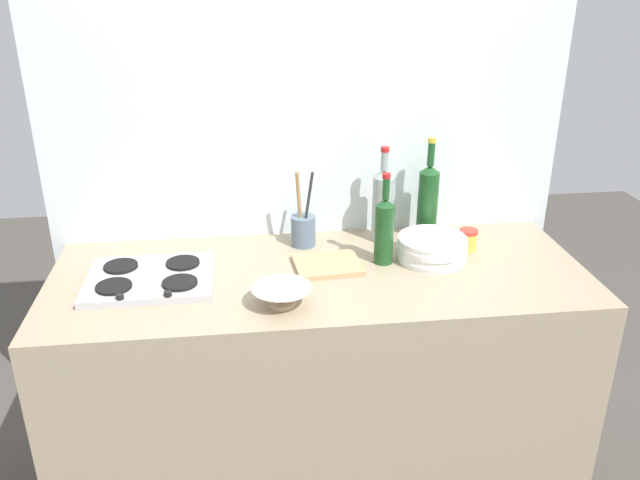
{
  "coord_description": "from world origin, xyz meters",
  "views": [
    {
      "loc": [
        -0.24,
        -1.96,
        1.89
      ],
      "look_at": [
        0.0,
        0.0,
        1.02
      ],
      "focal_mm": 36.89,
      "sensor_mm": 36.0,
      "label": 1
    }
  ],
  "objects_px": {
    "mixing_bowl": "(282,295)",
    "condiment_jar_front": "(468,240)",
    "wine_bottle_mid_left": "(428,200)",
    "cutting_board": "(328,265)",
    "plate_stack": "(432,248)",
    "wine_bottle_mid_right": "(384,229)",
    "wine_bottle_leftmost": "(383,204)",
    "stovetop_hob": "(150,278)",
    "utensil_crock": "(303,229)"
  },
  "relations": [
    {
      "from": "condiment_jar_front",
      "to": "cutting_board",
      "type": "distance_m",
      "value": 0.53
    },
    {
      "from": "wine_bottle_leftmost",
      "to": "cutting_board",
      "type": "height_order",
      "value": "wine_bottle_leftmost"
    },
    {
      "from": "utensil_crock",
      "to": "wine_bottle_mid_right",
      "type": "bearing_deg",
      "value": -34.5
    },
    {
      "from": "plate_stack",
      "to": "wine_bottle_mid_left",
      "type": "bearing_deg",
      "value": 80.7
    },
    {
      "from": "wine_bottle_mid_right",
      "to": "cutting_board",
      "type": "relative_size",
      "value": 1.45
    },
    {
      "from": "mixing_bowl",
      "to": "condiment_jar_front",
      "type": "xyz_separation_m",
      "value": [
        0.69,
        0.32,
        0.01
      ]
    },
    {
      "from": "plate_stack",
      "to": "wine_bottle_leftmost",
      "type": "height_order",
      "value": "wine_bottle_leftmost"
    },
    {
      "from": "plate_stack",
      "to": "utensil_crock",
      "type": "distance_m",
      "value": 0.47
    },
    {
      "from": "stovetop_hob",
      "to": "cutting_board",
      "type": "height_order",
      "value": "stovetop_hob"
    },
    {
      "from": "wine_bottle_mid_left",
      "to": "wine_bottle_mid_right",
      "type": "bearing_deg",
      "value": -136.93
    },
    {
      "from": "stovetop_hob",
      "to": "utensil_crock",
      "type": "xyz_separation_m",
      "value": [
        0.53,
        0.23,
        0.05
      ]
    },
    {
      "from": "stovetop_hob",
      "to": "plate_stack",
      "type": "distance_m",
      "value": 0.96
    },
    {
      "from": "wine_bottle_mid_left",
      "to": "condiment_jar_front",
      "type": "bearing_deg",
      "value": -46.89
    },
    {
      "from": "plate_stack",
      "to": "cutting_board",
      "type": "bearing_deg",
      "value": -176.96
    },
    {
      "from": "plate_stack",
      "to": "wine_bottle_leftmost",
      "type": "bearing_deg",
      "value": 126.35
    },
    {
      "from": "stovetop_hob",
      "to": "wine_bottle_mid_left",
      "type": "relative_size",
      "value": 1.06
    },
    {
      "from": "wine_bottle_mid_right",
      "to": "mixing_bowl",
      "type": "bearing_deg",
      "value": -145.06
    },
    {
      "from": "stovetop_hob",
      "to": "wine_bottle_leftmost",
      "type": "bearing_deg",
      "value": 16.65
    },
    {
      "from": "wine_bottle_mid_left",
      "to": "cutting_board",
      "type": "relative_size",
      "value": 1.73
    },
    {
      "from": "wine_bottle_leftmost",
      "to": "wine_bottle_mid_left",
      "type": "relative_size",
      "value": 0.93
    },
    {
      "from": "wine_bottle_leftmost",
      "to": "cutting_board",
      "type": "distance_m",
      "value": 0.34
    },
    {
      "from": "condiment_jar_front",
      "to": "plate_stack",
      "type": "bearing_deg",
      "value": -158.09
    },
    {
      "from": "wine_bottle_leftmost",
      "to": "wine_bottle_mid_left",
      "type": "xyz_separation_m",
      "value": [
        0.17,
        0.0,
        0.01
      ]
    },
    {
      "from": "mixing_bowl",
      "to": "cutting_board",
      "type": "relative_size",
      "value": 0.85
    },
    {
      "from": "wine_bottle_leftmost",
      "to": "wine_bottle_mid_right",
      "type": "bearing_deg",
      "value": -100.39
    },
    {
      "from": "wine_bottle_leftmost",
      "to": "utensil_crock",
      "type": "distance_m",
      "value": 0.31
    },
    {
      "from": "plate_stack",
      "to": "mixing_bowl",
      "type": "bearing_deg",
      "value": -154.42
    },
    {
      "from": "plate_stack",
      "to": "cutting_board",
      "type": "xyz_separation_m",
      "value": [
        -0.37,
        -0.02,
        -0.03
      ]
    },
    {
      "from": "wine_bottle_leftmost",
      "to": "wine_bottle_mid_right",
      "type": "height_order",
      "value": "wine_bottle_leftmost"
    },
    {
      "from": "condiment_jar_front",
      "to": "cutting_board",
      "type": "bearing_deg",
      "value": -171.22
    },
    {
      "from": "wine_bottle_mid_left",
      "to": "mixing_bowl",
      "type": "height_order",
      "value": "wine_bottle_mid_left"
    },
    {
      "from": "wine_bottle_leftmost",
      "to": "stovetop_hob",
      "type": "bearing_deg",
      "value": -163.35
    },
    {
      "from": "condiment_jar_front",
      "to": "stovetop_hob",
      "type": "bearing_deg",
      "value": -173.91
    },
    {
      "from": "utensil_crock",
      "to": "cutting_board",
      "type": "distance_m",
      "value": 0.21
    },
    {
      "from": "wine_bottle_mid_left",
      "to": "mixing_bowl",
      "type": "relative_size",
      "value": 2.04
    },
    {
      "from": "stovetop_hob",
      "to": "wine_bottle_mid_left",
      "type": "xyz_separation_m",
      "value": [
        0.99,
        0.25,
        0.13
      ]
    },
    {
      "from": "wine_bottle_leftmost",
      "to": "mixing_bowl",
      "type": "relative_size",
      "value": 1.9
    },
    {
      "from": "stovetop_hob",
      "to": "condiment_jar_front",
      "type": "bearing_deg",
      "value": 6.09
    },
    {
      "from": "plate_stack",
      "to": "wine_bottle_mid_right",
      "type": "distance_m",
      "value": 0.19
    },
    {
      "from": "wine_bottle_mid_right",
      "to": "cutting_board",
      "type": "distance_m",
      "value": 0.23
    },
    {
      "from": "wine_bottle_leftmost",
      "to": "mixing_bowl",
      "type": "distance_m",
      "value": 0.61
    },
    {
      "from": "wine_bottle_leftmost",
      "to": "condiment_jar_front",
      "type": "relative_size",
      "value": 4.58
    },
    {
      "from": "plate_stack",
      "to": "utensil_crock",
      "type": "relative_size",
      "value": 0.87
    },
    {
      "from": "plate_stack",
      "to": "condiment_jar_front",
      "type": "bearing_deg",
      "value": 21.91
    },
    {
      "from": "wine_bottle_leftmost",
      "to": "mixing_bowl",
      "type": "height_order",
      "value": "wine_bottle_leftmost"
    },
    {
      "from": "plate_stack",
      "to": "wine_bottle_mid_left",
      "type": "relative_size",
      "value": 0.64
    },
    {
      "from": "wine_bottle_mid_left",
      "to": "condiment_jar_front",
      "type": "distance_m",
      "value": 0.21
    },
    {
      "from": "mixing_bowl",
      "to": "cutting_board",
      "type": "bearing_deg",
      "value": 54.24
    },
    {
      "from": "stovetop_hob",
      "to": "wine_bottle_leftmost",
      "type": "height_order",
      "value": "wine_bottle_leftmost"
    },
    {
      "from": "wine_bottle_leftmost",
      "to": "utensil_crock",
      "type": "height_order",
      "value": "wine_bottle_leftmost"
    }
  ]
}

